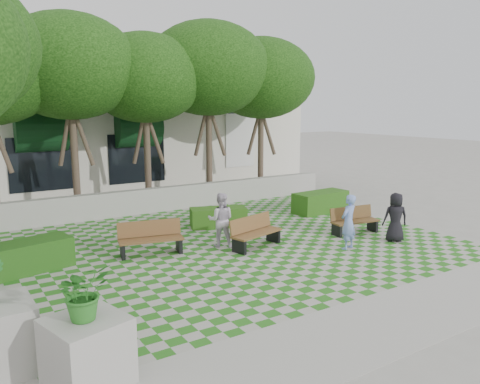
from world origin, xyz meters
TOP-DOWN VIEW (x-y plane):
  - ground at (0.00, 0.00)m, footprint 90.00×90.00m
  - lawn at (0.00, 1.00)m, footprint 12.00×12.00m
  - sidewalk_south at (0.00, -4.70)m, footprint 16.00×2.00m
  - retaining_wall at (0.00, 6.20)m, footprint 15.00×0.36m
  - bench_east at (3.76, 0.00)m, footprint 1.62×0.71m
  - bench_mid at (0.33, 0.45)m, footprint 1.74×0.96m
  - bench_west at (-2.39, 1.41)m, footprint 1.78×0.91m
  - hedge_east at (4.91, 2.81)m, footprint 2.24×1.01m
  - hedge_midright at (0.59, 2.97)m, footprint 1.94×1.26m
  - hedge_west at (-5.44, 1.74)m, footprint 2.24×1.27m
  - planter_front at (-5.40, -3.76)m, footprint 1.23×1.23m
  - person_blue at (2.41, -1.08)m, footprint 0.64×0.51m
  - person_dark at (4.12, -1.27)m, footprint 0.84×0.75m
  - person_white at (-0.44, 1.02)m, footprint 0.94×0.90m
  - tree_row at (-1.86, 5.95)m, footprint 17.70×13.40m
  - building at (0.93, 14.08)m, footprint 18.00×8.92m

SIDE VIEW (x-z plane):
  - ground at x=0.00m, z-range 0.00..0.00m
  - sidewalk_south at x=0.00m, z-range 0.00..0.01m
  - lawn at x=0.00m, z-range 0.01..0.01m
  - hedge_midright at x=0.59m, z-range 0.00..0.63m
  - hedge_west at x=-5.44m, z-range 0.00..0.74m
  - hedge_east at x=4.91m, z-range 0.00..0.76m
  - bench_east at x=3.76m, z-range -0.02..0.81m
  - bench_mid at x=0.33m, z-range -0.02..0.85m
  - bench_west at x=-2.39m, z-range -0.02..0.87m
  - retaining_wall at x=0.00m, z-range 0.00..0.90m
  - planter_front at x=-5.40m, z-range -0.17..1.61m
  - person_dark at x=4.12m, z-range 0.00..1.45m
  - person_white at x=-0.44m, z-range 0.00..1.54m
  - person_blue at x=2.41m, z-range 0.00..1.54m
  - building at x=0.93m, z-range -0.06..5.09m
  - tree_row at x=-1.86m, z-range 1.47..8.88m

